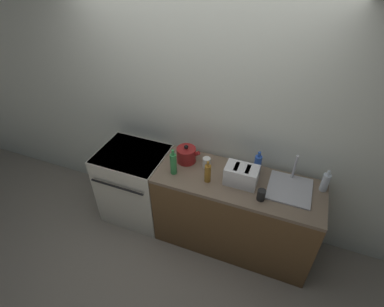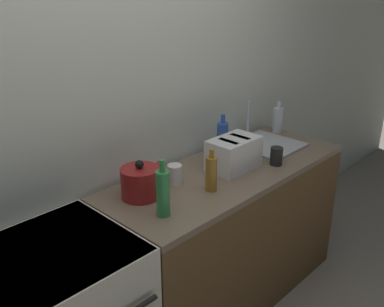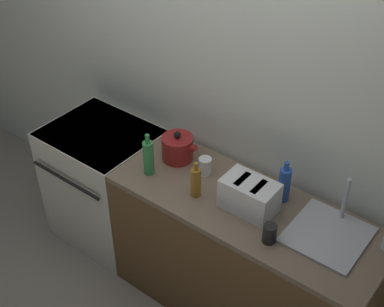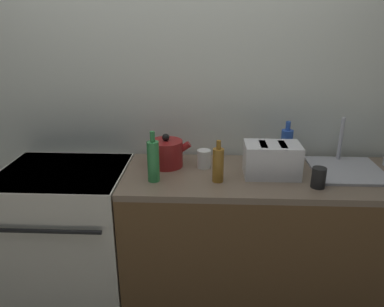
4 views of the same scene
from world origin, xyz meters
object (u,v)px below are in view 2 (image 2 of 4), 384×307
(cup_white, at_px, (175,174))
(kettle, at_px, (141,182))
(toaster, at_px, (234,154))
(cup_black, at_px, (276,156))
(bottle_amber, at_px, (211,173))
(bottle_clear, at_px, (278,119))
(bottle_blue, at_px, (222,138))
(bottle_green, at_px, (163,193))

(cup_white, bearing_deg, kettle, 176.08)
(toaster, relative_size, cup_white, 2.82)
(kettle, bearing_deg, cup_black, -17.83)
(bottle_amber, distance_m, cup_white, 0.22)
(bottle_amber, xyz_separation_m, cup_white, (-0.08, 0.20, -0.04))
(bottle_amber, bearing_deg, kettle, 145.17)
(kettle, relative_size, cup_black, 2.29)
(bottle_clear, xyz_separation_m, bottle_blue, (-0.63, -0.00, 0.02))
(bottle_blue, xyz_separation_m, cup_black, (0.11, -0.33, -0.06))
(kettle, xyz_separation_m, bottle_amber, (0.30, -0.21, 0.02))
(bottle_clear, relative_size, cup_black, 2.08)
(kettle, bearing_deg, cup_white, -3.92)
(toaster, xyz_separation_m, bottle_blue, (0.11, 0.18, 0.02))
(bottle_green, bearing_deg, toaster, 9.01)
(bottle_amber, relative_size, cup_white, 2.15)
(bottle_amber, bearing_deg, bottle_green, -178.33)
(bottle_green, distance_m, bottle_amber, 0.35)
(bottle_clear, bearing_deg, bottle_green, -168.30)
(bottle_blue, bearing_deg, bottle_clear, 0.13)
(kettle, bearing_deg, bottle_clear, 2.86)
(bottle_blue, bearing_deg, bottle_green, -159.48)
(toaster, relative_size, bottle_blue, 1.15)
(bottle_green, distance_m, cup_white, 0.35)
(bottle_green, bearing_deg, bottle_amber, 1.67)
(bottle_blue, relative_size, cup_black, 2.44)
(cup_white, bearing_deg, toaster, -14.99)
(bottle_green, relative_size, bottle_blue, 1.05)
(toaster, bearing_deg, kettle, 169.03)
(toaster, bearing_deg, cup_black, -33.75)
(bottle_clear, bearing_deg, kettle, -177.14)
(kettle, height_order, cup_black, kettle)
(toaster, height_order, bottle_amber, bottle_amber)
(bottle_clear, height_order, bottle_amber, bottle_amber)
(cup_black, bearing_deg, bottle_green, 177.03)
(kettle, distance_m, bottle_clear, 1.35)
(bottle_green, bearing_deg, cup_white, 37.14)
(toaster, bearing_deg, cup_white, 165.01)
(bottle_blue, bearing_deg, bottle_amber, -146.40)
(bottle_amber, bearing_deg, bottle_clear, 14.94)
(bottle_amber, relative_size, cup_black, 2.13)
(bottle_green, height_order, cup_black, bottle_green)
(bottle_clear, xyz_separation_m, bottle_amber, (-1.04, -0.28, 0.00))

